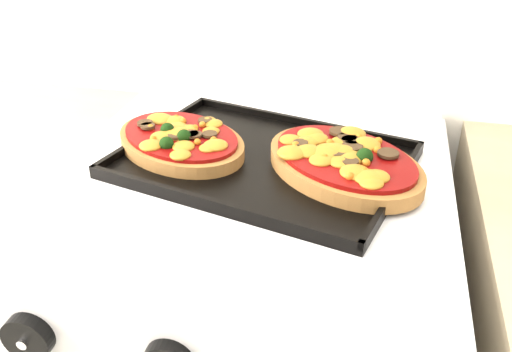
% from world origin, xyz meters
% --- Properties ---
extents(control_panel, '(0.60, 0.02, 0.09)m').
position_xyz_m(control_panel, '(-0.03, 1.39, 0.85)').
color(control_panel, silver).
rests_on(control_panel, stove).
extents(knob_left, '(0.06, 0.02, 0.06)m').
position_xyz_m(knob_left, '(-0.21, 1.37, 0.85)').
color(knob_left, black).
rests_on(knob_left, control_panel).
extents(baking_tray, '(0.48, 0.40, 0.02)m').
position_xyz_m(baking_tray, '(-0.02, 1.72, 0.92)').
color(baking_tray, black).
rests_on(baking_tray, stove).
extents(pizza_left, '(0.28, 0.26, 0.03)m').
position_xyz_m(pizza_left, '(-0.15, 1.73, 0.94)').
color(pizza_left, '#9A6435').
rests_on(pizza_left, baking_tray).
extents(pizza_right, '(0.31, 0.30, 0.04)m').
position_xyz_m(pizza_right, '(0.11, 1.71, 0.94)').
color(pizza_right, '#9A6435').
rests_on(pizza_right, baking_tray).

